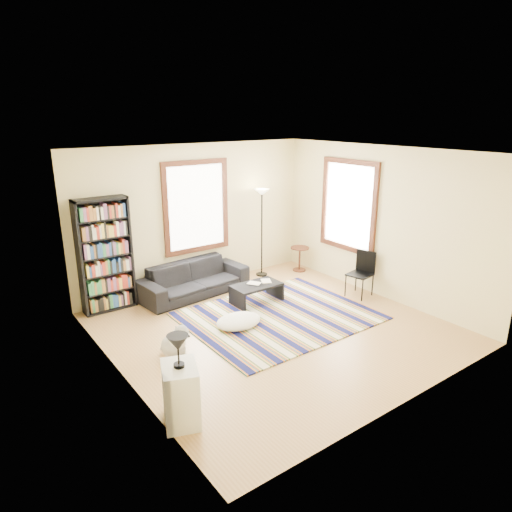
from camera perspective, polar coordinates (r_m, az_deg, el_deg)
floor at (r=7.54m, az=2.27°, el=-9.30°), size 5.00×5.00×0.10m
ceiling at (r=6.75m, az=2.57°, el=13.26°), size 5.00×5.00×0.10m
wall_back at (r=9.07m, az=-7.69°, el=4.96°), size 5.00×0.10×2.80m
wall_front at (r=5.36m, az=19.67°, el=-4.87°), size 5.00×0.10×2.80m
wall_left at (r=5.84m, az=-17.60°, el=-2.82°), size 0.10×5.00×2.80m
wall_right at (r=8.77m, az=15.60°, el=4.03°), size 0.10×5.00×2.80m
window_back at (r=8.96m, az=-7.49°, el=6.12°), size 1.20×0.06×1.60m
window_right at (r=9.18m, az=11.49°, el=6.18°), size 0.06×1.20×1.60m
rug at (r=7.91m, az=2.88°, el=-7.46°), size 3.06×2.45×0.02m
sofa at (r=8.80m, az=-7.76°, el=-2.85°), size 1.03×2.19×0.62m
bookshelf at (r=8.26m, az=-18.34°, el=0.08°), size 0.90×0.30×2.00m
coffee_table at (r=8.38m, az=0.07°, el=-4.71°), size 0.97×0.63×0.36m
book_a at (r=8.25m, az=-0.49°, el=-3.64°), size 0.28×0.26×0.02m
book_b at (r=8.43m, az=0.70°, el=-3.19°), size 0.26×0.29×0.02m
floor_cushion at (r=7.52m, az=-2.18°, el=-8.13°), size 0.88×0.73×0.19m
floor_lamp at (r=9.57m, az=0.73°, el=2.87°), size 0.38×0.38×1.86m
side_table at (r=10.07m, az=5.46°, el=-0.37°), size 0.47×0.47×0.54m
folding_chair at (r=8.82m, az=12.85°, el=-2.27°), size 0.49×0.47×0.86m
white_cabinet at (r=5.37m, az=-9.39°, el=-16.71°), size 0.53×0.60×0.70m
table_lamp at (r=5.09m, az=-9.69°, el=-11.66°), size 0.27×0.27×0.38m
dog at (r=6.69m, az=-10.38°, el=-10.26°), size 0.53×0.62×0.53m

